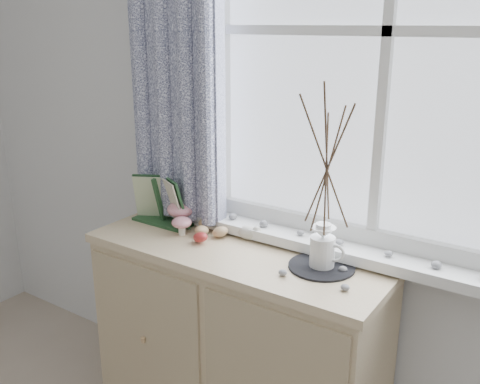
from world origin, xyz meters
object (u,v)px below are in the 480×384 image
at_px(botanical_book, 156,201).
at_px(toadstool_cluster, 181,213).
at_px(sideboard, 236,345).
at_px(twig_pitcher, 327,162).

height_order(botanical_book, toadstool_cluster, botanical_book).
bearing_deg(toadstool_cluster, sideboard, -8.96).
bearing_deg(toadstool_cluster, botanical_book, -166.22).
xyz_separation_m(sideboard, twig_pitcher, (0.34, 0.04, 0.81)).
height_order(sideboard, toadstool_cluster, toadstool_cluster).
bearing_deg(twig_pitcher, toadstool_cluster, 157.81).
bearing_deg(botanical_book, toadstool_cluster, 13.87).
distance_m(toadstool_cluster, twig_pitcher, 0.72).
bearing_deg(botanical_book, sideboard, -2.83).
relative_size(botanical_book, toadstool_cluster, 1.81).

